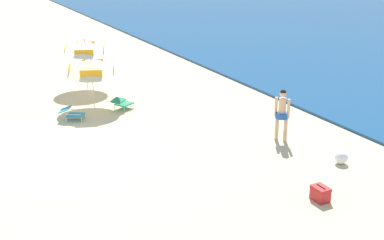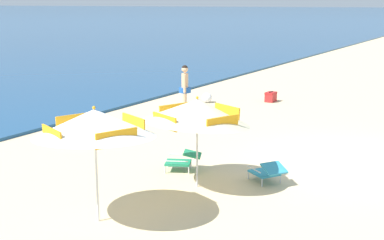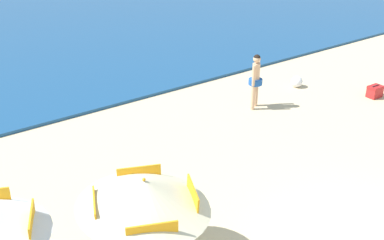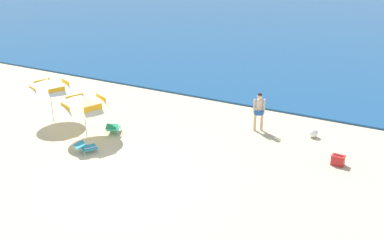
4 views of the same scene
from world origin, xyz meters
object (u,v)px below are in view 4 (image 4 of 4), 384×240
Objects in this scene: lounge_chair_under_umbrella at (86,147)px; cooler_box at (338,160)px; person_standing_near_shore at (259,109)px; beach_umbrella_striped_main at (83,101)px; lounge_chair_beside_umbrella at (113,128)px; beach_umbrella_striped_second at (49,84)px; beach_ball at (313,133)px.

cooler_box is at bearing 21.83° from lounge_chair_under_umbrella.
beach_umbrella_striped_main is at bearing -146.70° from person_standing_near_shore.
person_standing_near_shore reaches higher than lounge_chair_beside_umbrella.
beach_umbrella_striped_second is at bearing 165.77° from beach_umbrella_striped_main.
beach_ball is (11.39, 3.99, -1.67)m from beach_umbrella_striped_second.
beach_umbrella_striped_second is 4.34m from lounge_chair_under_umbrella.
person_standing_near_shore is (5.61, 3.36, 0.76)m from lounge_chair_beside_umbrella.
beach_umbrella_striped_main reaches higher than beach_ball.
person_standing_near_shore is (6.42, 4.21, -0.67)m from beach_umbrella_striped_main.
lounge_chair_beside_umbrella is at bearing -149.08° from person_standing_near_shore.
beach_umbrella_striped_second is 1.71× the size of person_standing_near_shore.
cooler_box is 2.62m from beach_ball.
lounge_chair_under_umbrella is 10.02m from cooler_box.
beach_umbrella_striped_second is at bearing 152.14° from lounge_chair_under_umbrella.
beach_umbrella_striped_main is 10.09m from beach_ball.
beach_umbrella_striped_main is at bearing -166.46° from cooler_box.
beach_umbrella_striped_second reaches higher than lounge_chair_beside_umbrella.
lounge_chair_under_umbrella is 2.01× the size of cooler_box.
person_standing_near_shore is at bearing -170.01° from beach_ball.
beach_umbrella_striped_second is 3.01× the size of lounge_chair_under_umbrella.
lounge_chair_under_umbrella is (3.57, -1.89, -1.59)m from beach_umbrella_striped_second.
beach_umbrella_striped_second is at bearing -158.30° from person_standing_near_shore.
beach_umbrella_striped_main is 2.64m from beach_umbrella_striped_second.
beach_ball is (8.03, 3.79, -0.08)m from lounge_chair_beside_umbrella.
beach_umbrella_striped_main is 1.00× the size of beach_umbrella_striped_second.
beach_umbrella_striped_main is 2.15m from lounge_chair_under_umbrella.
lounge_chair_under_umbrella is (1.02, -1.24, -1.43)m from beach_umbrella_striped_main.
beach_umbrella_striped_second is 6.06× the size of cooler_box.
lounge_chair_under_umbrella is at bearing -143.04° from beach_ball.
beach_ball is (-1.49, 2.15, -0.00)m from cooler_box.
beach_umbrella_striped_main is 3.01× the size of lounge_chair_under_umbrella.
lounge_chair_beside_umbrella is at bearing 3.53° from beach_umbrella_striped_second.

